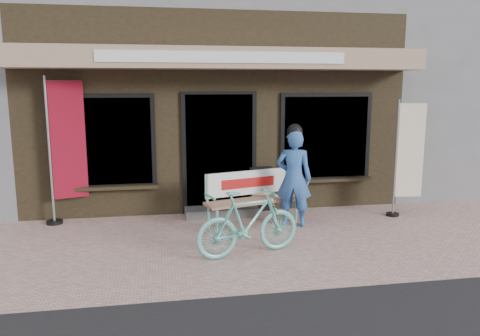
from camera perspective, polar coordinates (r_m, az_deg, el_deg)
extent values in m
plane|color=#C9A199|center=(6.80, -0.27, -9.82)|extent=(70.00, 70.00, 0.00)
cube|color=black|center=(11.36, -4.53, 7.49)|extent=(7.00, 6.00, 3.60)
cube|color=tan|center=(8.03, -2.31, 13.20)|extent=(7.00, 0.80, 0.35)
cube|color=white|center=(7.63, -1.89, 13.36)|extent=(4.00, 0.02, 0.18)
cube|color=black|center=(8.44, -2.53, 1.81)|extent=(1.20, 0.06, 2.10)
cube|color=black|center=(8.43, -2.52, 1.80)|extent=(1.35, 0.04, 2.20)
cube|color=black|center=(8.39, -16.24, 3.09)|extent=(1.60, 0.06, 1.50)
cube|color=black|center=(8.88, 10.39, 3.70)|extent=(1.60, 0.06, 1.50)
cube|color=black|center=(8.38, -16.24, 3.08)|extent=(1.75, 0.04, 1.65)
cube|color=black|center=(8.87, 10.41, 3.70)|extent=(1.75, 0.04, 1.65)
cube|color=black|center=(8.46, -16.01, -2.34)|extent=(1.80, 0.18, 0.06)
cube|color=black|center=(8.95, 10.36, -1.43)|extent=(1.80, 0.18, 0.06)
cube|color=#59595B|center=(8.43, -2.27, -5.32)|extent=(1.30, 0.45, 0.15)
cylinder|color=#61BEB0|center=(7.41, -2.80, -6.57)|extent=(0.05, 0.05, 0.38)
cylinder|color=#61BEB0|center=(7.74, -3.86, -5.86)|extent=(0.05, 0.05, 0.38)
cylinder|color=#61BEB0|center=(8.07, 6.82, -5.24)|extent=(0.05, 0.05, 0.38)
cylinder|color=#61BEB0|center=(8.36, 5.48, -4.65)|extent=(0.05, 0.05, 0.38)
cube|color=#9C6F55|center=(7.81, 1.61, -4.02)|extent=(1.69, 0.84, 0.05)
cylinder|color=#61BEB0|center=(7.62, -4.02, -2.65)|extent=(0.05, 0.05, 0.50)
cylinder|color=#61BEB0|center=(8.27, 5.64, -1.65)|extent=(0.05, 0.05, 0.50)
cube|color=white|center=(7.92, 0.95, -1.79)|extent=(1.50, 0.46, 0.41)
cube|color=#B21414|center=(7.90, 1.03, -1.82)|extent=(0.95, 0.28, 0.16)
cylinder|color=#61BEB0|center=(7.46, -3.70, -3.49)|extent=(0.14, 0.40, 0.04)
cylinder|color=#61BEB0|center=(8.15, 6.46, -2.37)|extent=(0.14, 0.40, 0.04)
imported|color=#305CA8|center=(7.74, 6.57, -1.26)|extent=(0.68, 0.56, 1.60)
sphere|color=black|center=(7.62, 6.68, 4.43)|extent=(0.33, 0.33, 0.26)
imported|color=#61BEB0|center=(6.44, 1.07, -6.68)|extent=(1.58, 0.80, 0.91)
cylinder|color=gray|center=(8.31, -22.20, 1.87)|extent=(0.05, 0.05, 2.47)
cylinder|color=gray|center=(8.27, -20.78, 9.88)|extent=(0.54, 0.19, 0.03)
cube|color=maroon|center=(8.32, -20.20, 3.17)|extent=(0.55, 0.20, 1.96)
cylinder|color=black|center=(8.55, -21.66, -6.14)|extent=(0.34, 0.34, 0.06)
cylinder|color=gray|center=(8.66, 18.46, 1.08)|extent=(0.04, 0.04, 2.07)
cylinder|color=gray|center=(8.66, 20.29, 7.38)|extent=(0.47, 0.08, 0.02)
cube|color=#F3E2C7|center=(8.73, 20.07, 2.00)|extent=(0.47, 0.09, 1.65)
cylinder|color=black|center=(8.86, 18.10, -5.39)|extent=(0.25, 0.25, 0.05)
cube|color=black|center=(8.66, 2.50, -2.57)|extent=(0.42, 0.10, 0.83)
cube|color=beige|center=(8.60, 2.60, -2.03)|extent=(0.35, 0.04, 0.51)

